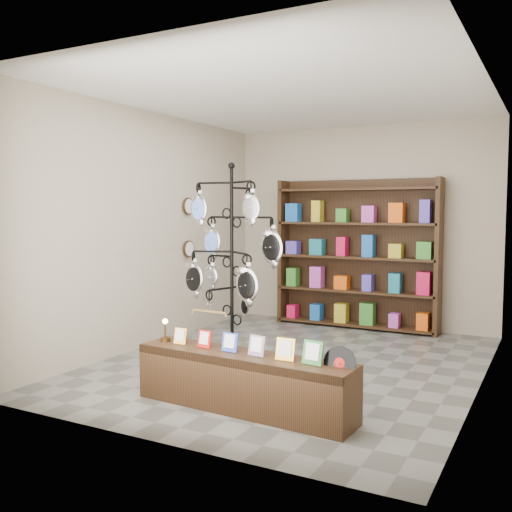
{
  "coord_description": "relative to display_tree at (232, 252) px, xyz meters",
  "views": [
    {
      "loc": [
        2.63,
        -5.83,
        1.74
      ],
      "look_at": [
        0.06,
        -1.0,
        1.3
      ],
      "focal_mm": 40.0,
      "sensor_mm": 36.0,
      "label": 1
    }
  ],
  "objects": [
    {
      "name": "front_shelf",
      "position": [
        0.69,
        -0.98,
        -1.05
      ],
      "size": [
        2.06,
        0.54,
        0.72
      ],
      "rotation": [
        0.0,
        0.0,
        -0.06
      ],
      "color": "black",
      "rests_on": "ground"
    },
    {
      "name": "back_shelving",
      "position": [
        0.44,
        2.9,
        -0.27
      ],
      "size": [
        2.42,
        0.36,
        2.2
      ],
      "color": "black",
      "rests_on": "ground"
    },
    {
      "name": "display_tree",
      "position": [
        0.0,
        0.0,
        0.0
      ],
      "size": [
        1.15,
        1.07,
        2.25
      ],
      "rotation": [
        0.0,
        0.0,
        -0.15
      ],
      "color": "black",
      "rests_on": "ground"
    },
    {
      "name": "wall_clocks",
      "position": [
        -1.53,
        1.41,
        0.2
      ],
      "size": [
        0.03,
        0.24,
        0.84
      ],
      "color": "black",
      "rests_on": "ground"
    },
    {
      "name": "room_envelope",
      "position": [
        0.44,
        0.61,
        0.55
      ],
      "size": [
        5.0,
        5.0,
        5.0
      ],
      "color": "#ABA08A",
      "rests_on": "ground"
    },
    {
      "name": "ground",
      "position": [
        0.44,
        0.61,
        -1.3
      ],
      "size": [
        5.0,
        5.0,
        0.0
      ],
      "primitive_type": "plane",
      "color": "slate",
      "rests_on": "ground"
    }
  ]
}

